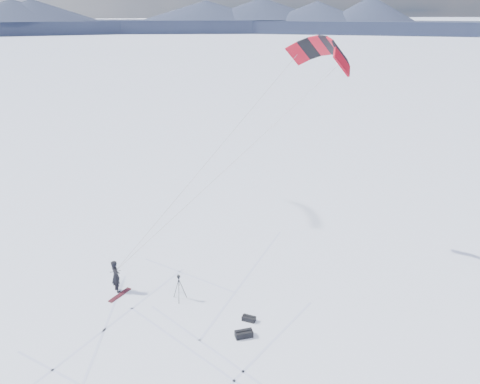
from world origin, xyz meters
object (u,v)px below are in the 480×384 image
object	(u,v)px
snowkiter	(117,291)
tripod	(179,284)
snowboard	(120,295)
gear_bag_a	(244,334)
gear_bag_b	(249,318)

from	to	relation	value
snowkiter	tripod	bearing A→B (deg)	-140.20
snowboard	gear_bag_a	world-z (taller)	gear_bag_a
snowboard	tripod	distance (m)	3.31
gear_bag_b	tripod	bearing A→B (deg)	175.07
gear_bag_b	snowboard	bearing A→B (deg)	-175.91
tripod	snowboard	bearing A→B (deg)	143.19
snowboard	snowkiter	bearing A→B (deg)	58.38
snowboard	tripod	bearing A→B (deg)	-67.26
snowkiter	tripod	xyz separation A→B (m)	(3.04, -1.70, 0.91)
snowboard	tripod	world-z (taller)	tripod
snowboard	gear_bag_a	xyz separation A→B (m)	(5.25, -4.99, 0.14)
snowboard	gear_bag_a	bearing A→B (deg)	-87.89
snowkiter	snowboard	bearing A→B (deg)	171.70
tripod	gear_bag_a	xyz separation A→B (m)	(2.31, -3.75, -0.75)
snowboard	gear_bag_a	distance (m)	7.24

